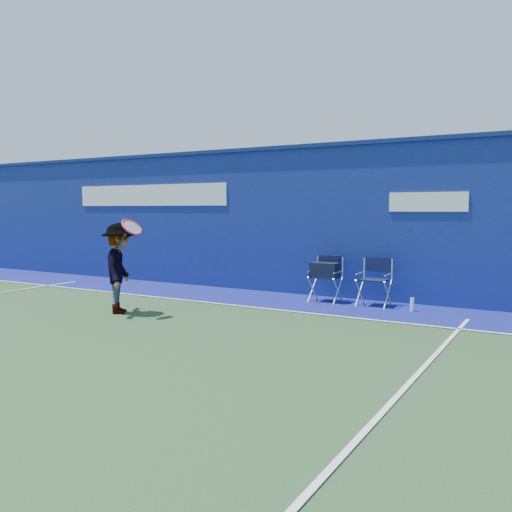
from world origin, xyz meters
The scene contains 8 objects.
ground centered at (0.00, 0.00, 0.00)m, with size 80.00×80.00×0.00m, color #294725.
stadium_wall centered at (0.00, 5.20, 1.55)m, with size 24.00×0.50×3.08m.
out_of_bounds_strip centered at (0.00, 4.10, 0.00)m, with size 24.00×1.80×0.01m, color navy.
court_lines centered at (0.00, 0.60, 0.01)m, with size 24.00×12.00×0.01m.
directors_chair_left centered at (1.85, 4.46, 0.37)m, with size 0.52×0.48×0.88m.
directors_chair_right centered at (2.80, 4.48, 0.28)m, with size 0.53×0.47×0.88m.
water_bottle centered at (3.54, 4.29, 0.12)m, with size 0.07×0.07×0.24m, color white.
tennis_player centered at (-0.75, 1.67, 0.77)m, with size 1.07×1.14×1.62m.
Camera 1 is at (5.84, -5.09, 1.78)m, focal length 38.00 mm.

